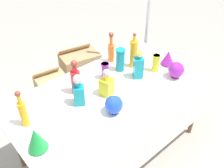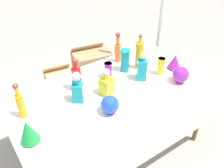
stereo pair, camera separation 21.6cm
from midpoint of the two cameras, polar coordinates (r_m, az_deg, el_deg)
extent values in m
plane|color=#A0998C|center=(2.77, 2.30, -14.33)|extent=(40.00, 40.00, 0.00)
cube|color=white|center=(2.23, 2.77, -2.45)|extent=(1.81, 1.05, 0.03)
cube|color=white|center=(2.09, 11.51, -13.81)|extent=(1.81, 0.01, 0.38)
cylinder|color=brown|center=(2.76, 21.71, -6.91)|extent=(0.04, 0.04, 0.73)
cylinder|color=brown|center=(2.55, -18.55, -10.44)|extent=(0.04, 0.04, 0.73)
cylinder|color=brown|center=(3.14, 9.81, 1.71)|extent=(0.04, 0.04, 0.73)
cylinder|color=orange|center=(2.61, 3.70, 6.94)|extent=(0.06, 0.06, 0.19)
cylinder|color=orange|center=(2.54, 3.83, 9.76)|extent=(0.03, 0.03, 0.10)
sphere|color=maroon|center=(2.51, 3.89, 11.07)|extent=(0.05, 0.05, 0.05)
cylinder|color=red|center=(2.20, -5.27, 0.92)|extent=(0.08, 0.08, 0.22)
cylinder|color=red|center=(2.12, -5.49, 4.03)|extent=(0.04, 0.04, 0.07)
sphere|color=maroon|center=(2.09, -5.57, 5.16)|extent=(0.06, 0.06, 0.06)
cylinder|color=orange|center=(2.50, 8.70, 6.35)|extent=(0.08, 0.08, 0.28)
cylinder|color=orange|center=(2.41, 9.09, 9.85)|extent=(0.03, 0.03, 0.06)
sphere|color=maroon|center=(2.39, 9.18, 10.70)|extent=(0.03, 0.03, 0.03)
cylinder|color=orange|center=(2.02, -17.19, -5.04)|extent=(0.06, 0.06, 0.22)
cylinder|color=orange|center=(1.92, -17.97, -1.82)|extent=(0.03, 0.03, 0.08)
sphere|color=maroon|center=(1.89, -18.26, -0.63)|extent=(0.04, 0.04, 0.04)
cube|color=teal|center=(2.09, -4.90, -2.06)|extent=(0.12, 0.12, 0.18)
cylinder|color=teal|center=(2.02, -5.07, 0.45)|extent=(0.04, 0.04, 0.05)
sphere|color=#B2B2B7|center=(1.99, -5.15, 1.60)|extent=(0.08, 0.08, 0.08)
cube|color=yellow|center=(2.16, 1.59, -0.63)|extent=(0.13, 0.13, 0.16)
cylinder|color=yellow|center=(2.10, 1.64, 1.59)|extent=(0.05, 0.05, 0.05)
sphere|color=#B2B2B7|center=(2.08, 1.66, 2.55)|extent=(0.07, 0.07, 0.07)
cube|color=teal|center=(2.36, 9.39, 3.12)|extent=(0.12, 0.12, 0.21)
cylinder|color=teal|center=(2.29, 9.69, 5.61)|extent=(0.04, 0.04, 0.03)
sphere|color=gold|center=(2.27, 9.78, 6.37)|extent=(0.07, 0.07, 0.07)
cylinder|color=teal|center=(2.45, 5.52, 5.25)|extent=(0.09, 0.09, 0.23)
cylinder|color=teal|center=(2.39, 5.68, 7.49)|extent=(0.10, 0.10, 0.01)
cylinder|color=purple|center=(2.36, 1.73, 3.02)|extent=(0.07, 0.07, 0.16)
cylinder|color=purple|center=(2.32, 1.76, 4.55)|extent=(0.08, 0.08, 0.01)
cylinder|color=yellow|center=(2.47, 13.57, 3.89)|extent=(0.07, 0.07, 0.18)
cylinder|color=yellow|center=(2.43, 13.85, 5.52)|extent=(0.08, 0.08, 0.01)
cylinder|color=purple|center=(2.64, 16.20, 3.50)|extent=(0.08, 0.08, 0.01)
cone|color=purple|center=(2.60, 16.49, 4.89)|extent=(0.14, 0.14, 0.14)
cylinder|color=#198C38|center=(1.89, -14.97, -12.43)|extent=(0.07, 0.07, 0.01)
cone|color=#198C38|center=(1.82, -15.45, -10.46)|extent=(0.14, 0.14, 0.18)
cylinder|color=blue|center=(2.04, 2.58, -6.49)|extent=(0.07, 0.07, 0.01)
sphere|color=blue|center=(1.98, 2.64, -4.85)|extent=(0.15, 0.15, 0.15)
cylinder|color=purple|center=(2.46, 17.57, 0.44)|extent=(0.07, 0.07, 0.01)
sphere|color=purple|center=(2.41, 17.92, 1.96)|extent=(0.15, 0.15, 0.15)
cube|color=white|center=(2.17, 16.47, -4.47)|extent=(0.06, 0.02, 0.04)
cube|color=tan|center=(3.64, -2.90, 4.52)|extent=(0.59, 0.45, 0.39)
cube|color=tan|center=(3.60, -3.91, 8.41)|extent=(0.48, 0.17, 0.09)
cube|color=tan|center=(3.26, -9.29, -0.72)|extent=(0.44, 0.49, 0.37)
cube|color=tan|center=(3.23, -10.72, 3.58)|extent=(0.34, 0.12, 0.09)
cylinder|color=silver|center=(3.09, 13.56, 16.94)|extent=(0.04, 0.04, 2.28)
cylinder|color=#333338|center=(3.62, 11.03, 0.20)|extent=(0.18, 0.18, 0.04)
camera|label=1|loc=(0.11, -87.14, 2.20)|focal=40.00mm
camera|label=2|loc=(0.11, 92.86, -2.20)|focal=40.00mm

